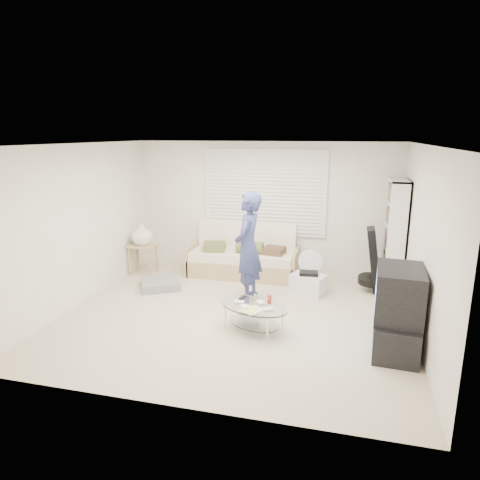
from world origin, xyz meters
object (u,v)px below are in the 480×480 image
(tv_unit, at_px, (397,311))
(coffee_table, at_px, (254,310))
(futon_sofa, at_px, (243,258))
(bookshelf, at_px, (394,237))

(tv_unit, xyz_separation_m, coffee_table, (-1.82, 0.10, -0.22))
(futon_sofa, distance_m, coffee_table, 2.38)
(bookshelf, bearing_deg, futon_sofa, 175.53)
(bookshelf, relative_size, coffee_table, 1.66)
(futon_sofa, distance_m, tv_unit, 3.47)
(futon_sofa, height_order, tv_unit, tv_unit)
(futon_sofa, bearing_deg, coffee_table, -72.88)
(bookshelf, distance_m, tv_unit, 2.21)
(futon_sofa, height_order, bookshelf, bookshelf)
(futon_sofa, bearing_deg, bookshelf, -4.47)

